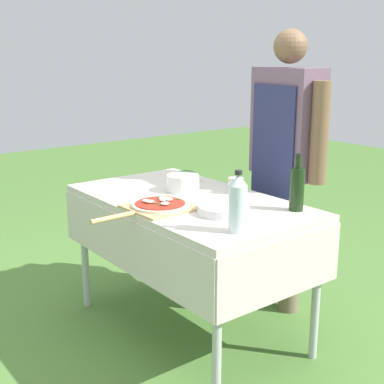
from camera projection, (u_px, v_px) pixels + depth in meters
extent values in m
plane|color=#517F38|center=(189.00, 329.00, 2.97)|extent=(12.00, 12.00, 0.00)
cube|color=beige|center=(189.00, 202.00, 2.79)|extent=(1.33, 0.75, 0.04)
cube|color=beige|center=(127.00, 246.00, 2.60)|extent=(1.33, 0.01, 0.28)
cube|color=beige|center=(242.00, 217.00, 3.05)|extent=(1.33, 0.01, 0.28)
cube|color=beige|center=(124.00, 203.00, 3.34)|extent=(0.01, 0.75, 0.28)
cube|color=beige|center=(283.00, 270.00, 2.31)|extent=(0.01, 0.75, 0.28)
cylinder|color=#B7B7BC|center=(85.00, 250.00, 3.16)|extent=(0.04, 0.04, 0.72)
cylinder|color=#B7B7BC|center=(217.00, 332.00, 2.23)|extent=(0.04, 0.04, 0.72)
cylinder|color=#B7B7BC|center=(172.00, 229.00, 3.53)|extent=(0.04, 0.04, 0.72)
cylinder|color=#B7B7BC|center=(316.00, 292.00, 2.60)|extent=(0.04, 0.04, 0.72)
cylinder|color=#70604C|center=(291.00, 246.00, 3.10)|extent=(0.12, 0.12, 0.81)
cylinder|color=#70604C|center=(273.00, 238.00, 3.23)|extent=(0.12, 0.12, 0.81)
cube|color=#6B5166|center=(287.00, 123.00, 2.98)|extent=(0.45, 0.23, 0.60)
cube|color=navy|center=(272.00, 164.00, 2.99)|extent=(0.35, 0.05, 0.88)
cylinder|color=brown|center=(319.00, 133.00, 2.78)|extent=(0.09, 0.09, 0.54)
cylinder|color=brown|center=(259.00, 123.00, 3.20)|extent=(0.09, 0.09, 0.54)
sphere|color=brown|center=(291.00, 46.00, 2.88)|extent=(0.18, 0.18, 0.18)
cube|color=tan|center=(160.00, 207.00, 2.60)|extent=(0.31, 0.31, 0.01)
cylinder|color=tan|center=(113.00, 217.00, 2.44)|extent=(0.03, 0.23, 0.02)
cylinder|color=beige|center=(160.00, 205.00, 2.60)|extent=(0.28, 0.28, 0.01)
cylinder|color=#B22819|center=(160.00, 203.00, 2.60)|extent=(0.24, 0.24, 0.00)
ellipsoid|color=white|center=(169.00, 199.00, 2.63)|extent=(0.04, 0.05, 0.02)
ellipsoid|color=white|center=(165.00, 203.00, 2.56)|extent=(0.05, 0.05, 0.01)
ellipsoid|color=white|center=(166.00, 198.00, 2.64)|extent=(0.05, 0.05, 0.01)
ellipsoid|color=white|center=(150.00, 201.00, 2.59)|extent=(0.06, 0.06, 0.01)
ellipsoid|color=white|center=(163.00, 200.00, 2.62)|extent=(0.05, 0.05, 0.01)
ellipsoid|color=white|center=(146.00, 201.00, 2.60)|extent=(0.05, 0.05, 0.02)
ellipsoid|color=white|center=(162.00, 198.00, 2.65)|extent=(0.05, 0.05, 0.01)
ellipsoid|color=#286B23|center=(156.00, 203.00, 2.58)|extent=(0.03, 0.03, 0.00)
ellipsoid|color=#286B23|center=(167.00, 198.00, 2.68)|extent=(0.03, 0.03, 0.00)
ellipsoid|color=#286B23|center=(164.00, 201.00, 2.63)|extent=(0.03, 0.03, 0.00)
ellipsoid|color=#286B23|center=(178.00, 199.00, 2.65)|extent=(0.03, 0.02, 0.00)
ellipsoid|color=#286B23|center=(160.00, 197.00, 2.69)|extent=(0.04, 0.04, 0.00)
ellipsoid|color=#286B23|center=(161.00, 205.00, 2.55)|extent=(0.02, 0.04, 0.00)
cylinder|color=black|center=(297.00, 190.00, 2.55)|extent=(0.07, 0.07, 0.21)
cylinder|color=black|center=(298.00, 162.00, 2.51)|extent=(0.03, 0.03, 0.06)
cylinder|color=#232326|center=(299.00, 155.00, 2.50)|extent=(0.03, 0.03, 0.02)
cylinder|color=silver|center=(238.00, 209.00, 2.24)|extent=(0.08, 0.08, 0.20)
cone|color=silver|center=(238.00, 180.00, 2.21)|extent=(0.08, 0.08, 0.05)
cylinder|color=#232326|center=(239.00, 172.00, 2.20)|extent=(0.03, 0.03, 0.02)
cube|color=silver|center=(187.00, 179.00, 3.20)|extent=(0.18, 0.16, 0.01)
ellipsoid|color=#286B23|center=(187.00, 175.00, 3.19)|extent=(0.15, 0.13, 0.05)
cylinder|color=silver|center=(183.00, 183.00, 2.92)|extent=(0.18, 0.18, 0.09)
cylinder|color=white|center=(224.00, 213.00, 2.52)|extent=(0.25, 0.25, 0.00)
cylinder|color=white|center=(224.00, 212.00, 2.52)|extent=(0.25, 0.25, 0.00)
cylinder|color=white|center=(224.00, 211.00, 2.52)|extent=(0.25, 0.25, 0.00)
cylinder|color=white|center=(224.00, 210.00, 2.52)|extent=(0.25, 0.25, 0.00)
cylinder|color=white|center=(224.00, 209.00, 2.52)|extent=(0.25, 0.25, 0.00)
cylinder|color=white|center=(224.00, 208.00, 2.52)|extent=(0.25, 0.25, 0.00)
cylinder|color=white|center=(224.00, 207.00, 2.51)|extent=(0.24, 0.24, 0.00)
cylinder|color=white|center=(224.00, 206.00, 2.51)|extent=(0.24, 0.24, 0.00)
cylinder|color=silver|center=(236.00, 186.00, 2.88)|extent=(0.08, 0.08, 0.08)
cylinder|color=#B22819|center=(236.00, 188.00, 2.88)|extent=(0.07, 0.07, 0.05)
cylinder|color=#B7B2A3|center=(236.00, 179.00, 2.87)|extent=(0.09, 0.09, 0.01)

